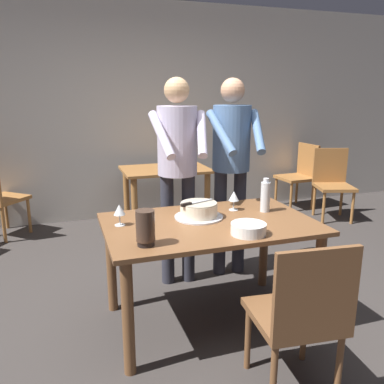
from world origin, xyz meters
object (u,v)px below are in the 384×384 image
object	(u,v)px
cake_knife	(191,204)
background_table	(166,182)
person_standing_beside	(231,156)
background_chair_1	(300,173)
plate_stack	(248,229)
water_bottle	(265,196)
wine_glass_far	(119,210)
background_chair_0	(332,181)
wine_glass_near	(234,197)
chair_near_side	(301,313)
hurricane_lamp	(145,228)
person_cutting_cake	(178,159)
cake_on_platter	(199,211)
main_dining_table	(210,238)

from	to	relation	value
cake_knife	background_table	bearing A→B (deg)	80.39
person_standing_beside	background_chair_1	bearing A→B (deg)	42.53
plate_stack	water_bottle	distance (m)	0.53
plate_stack	wine_glass_far	world-z (taller)	wine_glass_far
background_chair_0	background_table	bearing A→B (deg)	172.85
background_chair_0	wine_glass_far	bearing A→B (deg)	-150.87
wine_glass_near	chair_near_side	distance (m)	1.09
water_bottle	plate_stack	bearing A→B (deg)	-129.64
cake_knife	hurricane_lamp	distance (m)	0.54
plate_stack	person_standing_beside	size ratio (longest dim) A/B	0.13
wine_glass_near	person_cutting_cake	distance (m)	0.59
chair_near_side	background_table	world-z (taller)	chair_near_side
cake_on_platter	water_bottle	world-z (taller)	water_bottle
cake_knife	background_table	world-z (taller)	cake_knife
wine_glass_near	background_chair_0	bearing A→B (deg)	36.66
cake_knife	hurricane_lamp	size ratio (longest dim) A/B	1.25
plate_stack	chair_near_side	distance (m)	0.60
cake_knife	plate_stack	world-z (taller)	cake_knife
person_standing_beside	hurricane_lamp	bearing A→B (deg)	-134.60
plate_stack	background_chair_1	xyz separation A→B (m)	(2.12, 2.64, -0.29)
person_cutting_cake	background_chair_0	world-z (taller)	person_cutting_cake
cake_on_platter	wine_glass_far	world-z (taller)	wine_glass_far
main_dining_table	plate_stack	distance (m)	0.37
water_bottle	cake_on_platter	bearing A→B (deg)	178.89
cake_on_platter	person_standing_beside	distance (m)	0.81
main_dining_table	person_standing_beside	bearing A→B (deg)	56.35
wine_glass_far	background_chair_1	size ratio (longest dim) A/B	0.16
plate_stack	chair_near_side	world-z (taller)	chair_near_side
plate_stack	person_cutting_cake	world-z (taller)	person_cutting_cake
chair_near_side	background_chair_1	bearing A→B (deg)	56.86
main_dining_table	background_chair_0	world-z (taller)	background_chair_0
cake_on_platter	background_chair_1	size ratio (longest dim) A/B	0.38
background_table	person_cutting_cake	bearing A→B (deg)	-100.41
water_bottle	background_chair_0	size ratio (longest dim) A/B	0.28
main_dining_table	background_chair_1	world-z (taller)	background_chair_1
cake_knife	wine_glass_far	size ratio (longest dim) A/B	1.82
background_chair_1	background_table	bearing A→B (deg)	-171.55
main_dining_table	background_chair_0	size ratio (longest dim) A/B	1.58
background_chair_1	cake_knife	bearing A→B (deg)	-136.38
cake_on_platter	chair_near_side	xyz separation A→B (m)	(0.23, -0.93, -0.31)
water_bottle	cake_knife	bearing A→B (deg)	-178.59
wine_glass_far	background_chair_0	size ratio (longest dim) A/B	0.16
cake_on_platter	plate_stack	world-z (taller)	cake_on_platter
chair_near_side	cake_knife	bearing A→B (deg)	108.41
background_chair_1	water_bottle	bearing A→B (deg)	-128.57
hurricane_lamp	plate_stack	bearing A→B (deg)	-1.66
person_standing_beside	background_chair_1	size ratio (longest dim) A/B	1.91
plate_stack	chair_near_side	bearing A→B (deg)	-84.14
background_table	person_standing_beside	bearing A→B (deg)	-80.12
cake_on_platter	person_standing_beside	size ratio (longest dim) A/B	0.20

